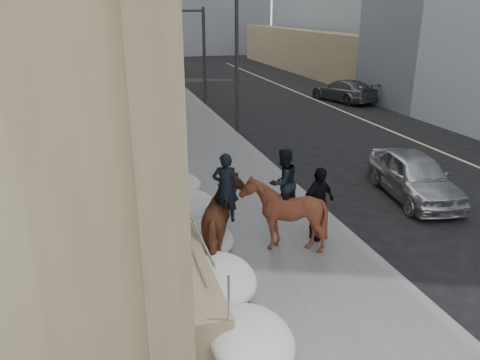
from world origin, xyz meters
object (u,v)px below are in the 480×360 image
(pedestrian, at_px, (318,203))
(mounted_horse_left, at_px, (224,218))
(car_silver, at_px, (414,176))
(mounted_horse_right, at_px, (283,209))
(car_grey, at_px, (343,90))

(pedestrian, bearing_deg, mounted_horse_left, 164.15)
(mounted_horse_left, relative_size, car_silver, 0.59)
(mounted_horse_left, height_order, pedestrian, mounted_horse_left)
(car_silver, bearing_deg, mounted_horse_right, -148.27)
(car_silver, bearing_deg, pedestrian, -146.36)
(mounted_horse_left, relative_size, mounted_horse_right, 1.00)
(mounted_horse_left, xyz_separation_m, car_grey, (13.03, 18.40, -0.42))
(mounted_horse_left, height_order, car_silver, mounted_horse_left)
(pedestrian, xyz_separation_m, car_grey, (10.42, 18.12, -0.37))
(mounted_horse_left, bearing_deg, car_grey, -107.34)
(mounted_horse_right, height_order, pedestrian, mounted_horse_right)
(mounted_horse_right, relative_size, car_grey, 0.52)
(car_grey, bearing_deg, pedestrian, 45.65)
(car_silver, bearing_deg, car_grey, 78.83)
(mounted_horse_left, distance_m, mounted_horse_right, 1.53)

